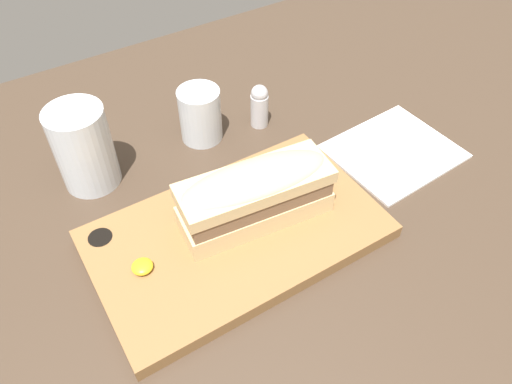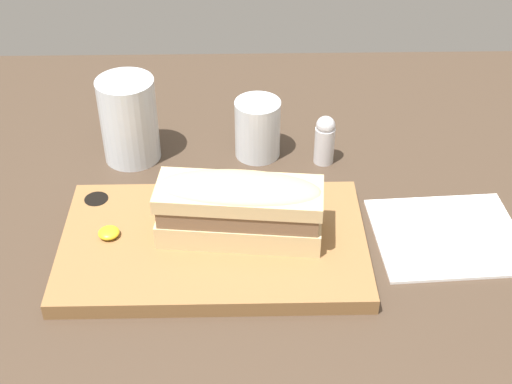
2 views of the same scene
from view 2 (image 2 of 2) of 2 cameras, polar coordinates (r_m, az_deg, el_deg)
The scene contains 8 objects.
dining_table at distance 86.43cm, azimuth 2.09°, elevation -4.85°, with size 155.97×102.25×2.00cm.
serving_board at distance 84.68cm, azimuth -3.45°, elevation -4.15°, with size 35.89×21.39×2.04cm.
sandwich at distance 81.76cm, azimuth -1.34°, elevation -0.99°, with size 19.60×8.75×8.02cm.
mustard_dollop at distance 85.22cm, azimuth -11.73°, elevation -3.37°, with size 2.53×2.53×1.01cm.
water_glass at distance 99.35cm, azimuth -10.08°, elevation 5.31°, with size 7.81×7.81×12.01cm.
wine_glass at distance 99.24cm, azimuth 0.13°, elevation 4.85°, with size 6.34×6.34×8.35cm.
napkin at distance 89.90cm, azimuth 15.06°, elevation -3.40°, with size 18.39×16.01×0.40cm.
salt_shaker at distance 98.09cm, azimuth 5.52°, elevation 4.23°, with size 2.77×2.77×7.18cm.
Camera 2 is at (-4.48, -63.82, 59.11)cm, focal length 50.00 mm.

